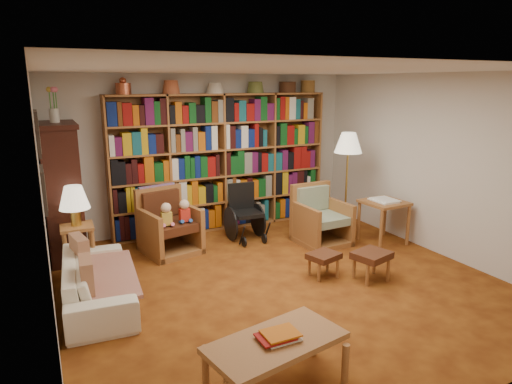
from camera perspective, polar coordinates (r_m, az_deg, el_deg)
floor at (r=5.67m, az=2.94°, el=-11.15°), size 5.00×5.00×0.00m
ceiling at (r=5.16m, az=3.28°, el=14.98°), size 5.00×5.00×0.00m
wall_back at (r=7.53m, az=-6.13°, el=4.92°), size 5.00×0.00×5.00m
wall_front at (r=3.39m, az=24.02°, el=-6.94°), size 5.00×0.00×5.00m
wall_left at (r=4.65m, az=-25.04°, el=-1.69°), size 0.00×5.00×5.00m
wall_right at (r=6.82m, az=21.87°, el=3.13°), size 0.00×5.00×5.00m
bookshelf at (r=7.45m, az=-4.22°, el=4.26°), size 3.60×0.30×2.42m
curio_cabinet at (r=6.67m, az=-23.09°, el=0.19°), size 0.50×0.95×2.40m
framed_pictures at (r=4.87m, az=-25.30°, el=3.45°), size 0.03×0.52×0.97m
sofa at (r=5.38m, az=-19.21°, el=-10.42°), size 1.78×0.80×0.51m
sofa_throw at (r=5.36m, az=-18.72°, el=-9.90°), size 0.82×1.40×0.04m
cushion_left at (r=5.62m, az=-21.13°, el=-7.37°), size 0.20×0.41×0.40m
cushion_right at (r=4.97m, az=-20.40°, el=-10.06°), size 0.14×0.38×0.38m
side_table_lamp at (r=6.22m, az=-21.38°, el=-5.38°), size 0.41×0.41×0.62m
table_lamp at (r=6.08m, az=-21.79°, el=-0.80°), size 0.37×0.37×0.51m
armchair_leather at (r=6.68m, az=-10.90°, el=-4.08°), size 0.87×0.90×0.92m
armchair_sage at (r=6.99m, az=7.83°, el=-3.53°), size 0.73×0.76×0.87m
wheelchair at (r=7.04m, az=-1.42°, el=-2.76°), size 0.49×0.69×0.86m
floor_lamp at (r=7.21m, az=11.45°, el=5.54°), size 0.43×0.43×1.62m
side_table_papers at (r=7.09m, az=15.71°, el=-1.89°), size 0.62×0.62×0.67m
footstool_a at (r=5.77m, az=8.46°, el=-8.11°), size 0.44×0.40×0.31m
footstool_b at (r=5.79m, az=14.26°, el=-7.89°), size 0.50×0.46×0.36m
coffee_table at (r=3.78m, az=2.50°, el=-18.58°), size 1.19×0.75×0.46m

